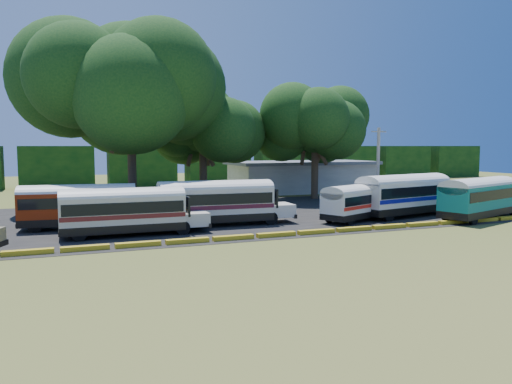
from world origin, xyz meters
name	(u,v)px	position (x,y,z in m)	size (l,w,h in m)	color
ground	(261,241)	(0.00, 0.00, 0.00)	(160.00, 160.00, 0.00)	#46551C
asphalt_strip	(219,216)	(1.00, 12.00, 0.01)	(64.00, 24.00, 0.02)	black
curb	(255,236)	(0.00, 1.00, 0.15)	(53.70, 0.45, 0.30)	gold
terminal_building	(302,176)	(18.00, 30.00, 2.03)	(19.00, 9.00, 4.00)	beige
treeline_backdrop	(142,166)	(0.00, 48.00, 3.00)	(130.00, 4.00, 6.00)	black
bus_red	(82,203)	(-10.29, 9.29, 1.86)	(10.04, 3.37, 3.24)	black
bus_cream_west	(126,209)	(-7.67, 5.09, 1.83)	(9.87, 2.60, 3.23)	black
bus_cream_east	(218,200)	(-0.62, 6.99, 1.94)	(10.57, 3.08, 3.44)	black
bus_white_red	(360,200)	(10.77, 5.30, 1.66)	(9.07, 5.63, 2.94)	black
bus_white_blue	(405,193)	(15.64, 5.77, 2.04)	(11.31, 5.03, 3.61)	black
bus_teal	(480,196)	(20.27, 2.16, 1.97)	(10.69, 5.73, 3.43)	black
tree_west	(130,81)	(-5.37, 18.95, 11.95)	(14.52, 14.52, 17.30)	#322319
tree_center	(203,119)	(2.33, 21.83, 8.84)	(9.65, 9.65, 12.43)	#322319
tree_east	(315,121)	(15.29, 21.35, 8.83)	(9.96, 9.96, 12.52)	#322319
utility_pole	(378,167)	(16.61, 11.15, 3.99)	(1.60, 0.30, 7.75)	gray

